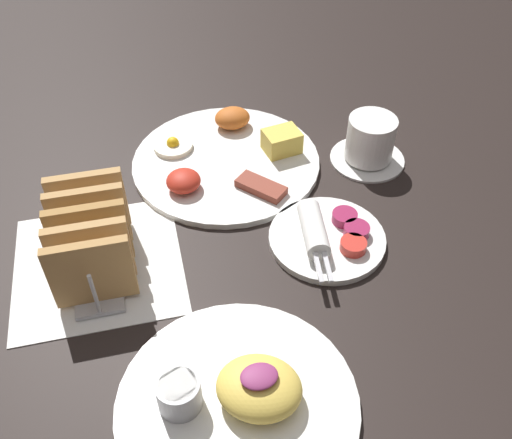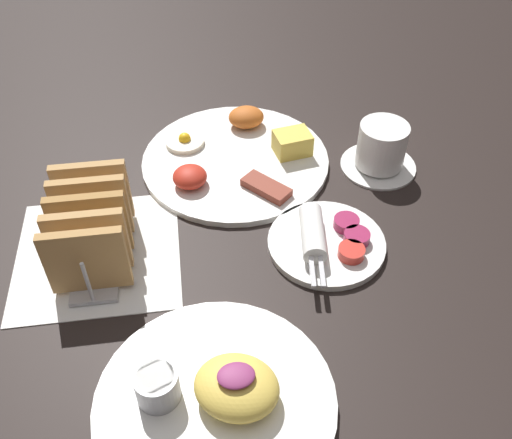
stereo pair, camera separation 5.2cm
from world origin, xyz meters
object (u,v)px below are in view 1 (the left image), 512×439
plate_foreground (238,399)px  coffee_cup (370,142)px  plate_breakfast (227,158)px  plate_condiments (327,236)px  toast_rack (91,238)px

plate_foreground → coffee_cup: coffee_cup is taller
plate_breakfast → coffee_cup: coffee_cup is taller
plate_condiments → coffee_cup: bearing=52.5°
plate_breakfast → coffee_cup: bearing=-11.6°
plate_breakfast → coffee_cup: (0.22, -0.05, 0.03)m
plate_condiments → toast_rack: (-0.31, 0.03, 0.04)m
plate_breakfast → toast_rack: toast_rack is taller
plate_breakfast → coffee_cup: size_ratio=2.49×
plate_condiments → plate_breakfast: bearing=116.0°
plate_breakfast → plate_condiments: 0.23m
plate_breakfast → plate_foreground: plate_foreground is taller
plate_breakfast → plate_foreground: bearing=-99.8°
plate_condiments → toast_rack: toast_rack is taller
plate_breakfast → plate_condiments: size_ratio=1.72×
plate_breakfast → toast_rack: size_ratio=1.66×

